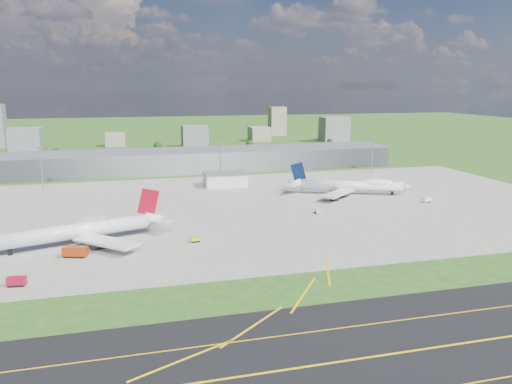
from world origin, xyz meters
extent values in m
plane|color=#254E18|center=(0.00, 150.00, 0.00)|extent=(1400.00, 1400.00, 0.00)
cube|color=black|center=(0.00, -110.00, 0.03)|extent=(1400.00, 60.00, 0.06)
cube|color=gray|center=(10.00, 40.00, 0.04)|extent=(360.00, 190.00, 0.08)
cube|color=gray|center=(0.00, 165.00, 7.50)|extent=(300.00, 42.00, 15.00)
cube|color=silver|center=(10.00, 100.00, 4.00)|extent=(26.00, 16.00, 8.00)
cylinder|color=gray|center=(-100.00, 115.00, 12.50)|extent=(0.70, 0.70, 25.00)
cube|color=gray|center=(-100.00, 115.00, 25.30)|extent=(3.50, 2.00, 1.20)
cylinder|color=gray|center=(10.00, 115.00, 12.50)|extent=(0.70, 0.70, 25.00)
cube|color=gray|center=(10.00, 115.00, 25.30)|extent=(3.50, 2.00, 1.20)
cylinder|color=gray|center=(120.00, 115.00, 12.50)|extent=(0.70, 0.70, 25.00)
cube|color=gray|center=(120.00, 115.00, 25.30)|extent=(3.50, 2.00, 1.20)
cylinder|color=silver|center=(-71.70, -3.22, 5.62)|extent=(58.38, 23.59, 6.13)
cone|color=silver|center=(-39.53, 6.88, 6.44)|extent=(9.63, 8.30, 6.13)
cube|color=maroon|center=(-73.65, -3.83, 3.72)|extent=(47.12, 16.95, 1.33)
cube|color=silver|center=(-59.06, -14.52, 3.78)|extent=(25.78, 24.75, 0.92)
cube|color=silver|center=(-67.78, 13.28, 3.78)|extent=(14.76, 27.93, 0.92)
cube|color=maroon|center=(-41.97, 6.11, 13.79)|extent=(9.87, 3.53, 12.35)
cylinder|color=#38383D|center=(-62.58, -11.60, 1.84)|extent=(6.34, 4.80, 3.27)
cylinder|color=#38383D|center=(-69.01, 8.87, 1.84)|extent=(6.34, 4.80, 3.27)
cube|color=black|center=(-64.48, -5.77, 1.28)|extent=(1.93, 1.66, 2.55)
cube|color=black|center=(-67.23, 3.00, 1.28)|extent=(1.93, 1.66, 2.55)
cube|color=black|center=(-94.13, -10.25, 1.28)|extent=(1.93, 1.66, 2.55)
cylinder|color=silver|center=(76.06, 56.05, 5.22)|extent=(57.07, 26.34, 5.88)
cone|color=silver|center=(105.76, 44.78, 5.22)|extent=(6.52, 7.18, 5.88)
cone|color=silver|center=(45.02, 67.81, 5.97)|extent=(9.18, 8.19, 5.88)
cube|color=navy|center=(77.83, 55.37, 3.39)|extent=(45.94, 19.35, 1.23)
ellipsoid|color=silver|center=(90.35, 50.63, 6.98)|extent=(19.68, 12.17, 5.29)
cube|color=silver|center=(73.20, 72.53, 3.51)|extent=(12.67, 27.49, 0.85)
cube|color=silver|center=(62.99, 45.60, 3.51)|extent=(25.89, 23.35, 0.85)
cube|color=#08173C|center=(47.24, 66.97, 12.90)|extent=(9.00, 3.79, 11.46)
cylinder|color=#38383D|center=(74.48, 65.78, 1.71)|extent=(5.95, 4.69, 3.03)
cylinder|color=#38383D|center=(72.72, 76.58, 1.71)|extent=(5.95, 4.69, 3.03)
cylinder|color=#38383D|center=(68.42, 49.81, 1.71)|extent=(5.95, 4.69, 3.03)
cylinder|color=#38383D|center=(59.94, 42.89, 1.71)|extent=(5.95, 4.69, 3.03)
cube|color=black|center=(72.25, 62.05, 1.19)|extent=(1.82, 1.60, 2.37)
cube|color=black|center=(69.22, 54.07, 1.19)|extent=(1.82, 1.60, 2.37)
cube|color=black|center=(98.23, 47.64, 1.19)|extent=(1.82, 1.60, 2.37)
cube|color=#972A0A|center=(-70.28, -18.62, 2.21)|extent=(9.46, 5.70, 3.55)
cube|color=black|center=(-70.28, -18.62, 0.43)|extent=(8.23, 5.49, 0.70)
cube|color=maroon|center=(-85.84, -42.95, 1.76)|extent=(5.98, 3.26, 2.65)
cube|color=black|center=(-85.84, -42.95, 0.43)|extent=(5.15, 3.26, 0.70)
cube|color=#CDBE0C|center=(-24.84, -11.94, 1.23)|extent=(4.38, 3.03, 1.61)
cube|color=black|center=(-24.84, -11.94, 0.43)|extent=(3.82, 3.03, 0.70)
cube|color=silver|center=(40.77, 18.83, 1.49)|extent=(3.31, 5.20, 2.12)
cube|color=black|center=(40.77, 18.83, 0.43)|extent=(3.22, 4.53, 0.70)
cube|color=white|center=(107.31, 26.33, 1.54)|extent=(5.41, 3.46, 2.22)
cube|color=black|center=(107.31, 26.33, 0.43)|extent=(4.71, 3.40, 0.70)
cube|color=slate|center=(-140.00, 300.00, 12.00)|extent=(28.00, 22.00, 24.00)
cube|color=gray|center=(-60.00, 340.00, 7.00)|extent=(20.00, 18.00, 14.00)
cube|color=slate|center=(20.00, 310.00, 11.00)|extent=(26.00, 20.00, 22.00)
cube|color=gray|center=(100.00, 350.00, 8.00)|extent=(22.00, 24.00, 16.00)
cube|color=slate|center=(180.00, 320.00, 14.00)|extent=(30.00, 22.00, 28.00)
cube|color=gray|center=(140.00, 410.00, 18.00)|extent=(20.00, 18.00, 36.00)
cylinder|color=#382314|center=(-110.00, 265.00, 1.50)|extent=(0.70, 0.70, 3.00)
sphere|color=black|center=(-110.00, 265.00, 4.88)|extent=(6.75, 6.75, 6.75)
cylinder|color=#382314|center=(-20.00, 280.00, 1.80)|extent=(0.70, 0.70, 3.60)
sphere|color=black|center=(-20.00, 280.00, 5.85)|extent=(8.10, 8.10, 8.10)
cylinder|color=#382314|center=(70.00, 275.00, 1.70)|extent=(0.70, 0.70, 3.40)
sphere|color=black|center=(70.00, 275.00, 5.53)|extent=(7.65, 7.65, 7.65)
cylinder|color=#382314|center=(160.00, 285.00, 1.40)|extent=(0.70, 0.70, 2.80)
sphere|color=black|center=(160.00, 285.00, 4.55)|extent=(6.30, 6.30, 6.30)
camera|label=1|loc=(-50.30, -205.59, 62.16)|focal=35.00mm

